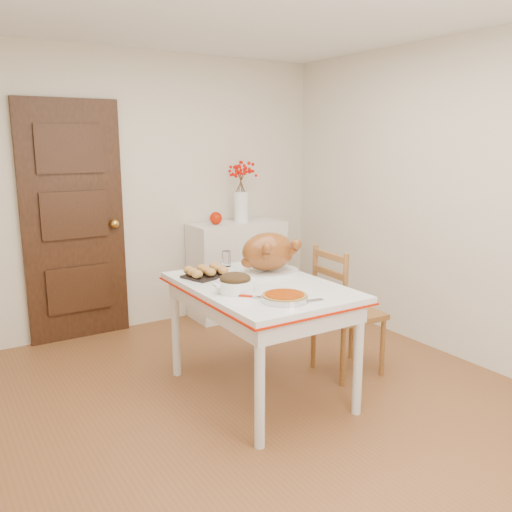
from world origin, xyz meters
TOP-DOWN VIEW (x-y plane):
  - floor at (0.00, 0.00)m, footprint 3.50×4.00m
  - wall_back at (0.00, 2.00)m, footprint 3.50×0.00m
  - wall_right at (1.75, 0.00)m, footprint 0.00×4.00m
  - door_back at (-0.70, 1.97)m, footprint 0.85×0.06m
  - sideboard at (0.80, 1.78)m, footprint 0.93×0.41m
  - kitchen_table at (0.06, 0.19)m, footprint 0.90×1.31m
  - chair_oak at (0.81, 0.14)m, footprint 0.45×0.45m
  - berry_vase at (0.85, 1.78)m, footprint 0.32×0.32m
  - apple at (0.57, 1.78)m, footprint 0.12×0.12m
  - turkey_platter at (0.26, 0.39)m, footprint 0.53×0.46m
  - pumpkin_pie at (-0.03, -0.21)m, footprint 0.28×0.28m
  - stuffing_dish at (-0.17, 0.12)m, footprint 0.32×0.26m
  - rolls_tray at (-0.16, 0.55)m, footprint 0.34×0.30m
  - pie_server at (0.07, -0.30)m, footprint 0.22×0.10m
  - carving_knife at (-0.13, -0.07)m, footprint 0.20×0.21m
  - drinking_glass at (0.11, 0.76)m, footprint 0.09×0.09m
  - shaker_pair at (0.41, 0.74)m, footprint 0.09×0.05m

SIDE VIEW (x-z plane):
  - floor at x=0.00m, z-range 0.00..0.00m
  - kitchen_table at x=0.06m, z-range 0.00..0.78m
  - sideboard at x=0.80m, z-range 0.00..0.93m
  - chair_oak at x=0.81m, z-range 0.00..0.97m
  - pie_server at x=0.07m, z-range 0.78..0.80m
  - carving_knife at x=-0.13m, z-range 0.78..0.80m
  - pumpkin_pie at x=-0.03m, z-range 0.78..0.84m
  - rolls_tray at x=-0.16m, z-range 0.78..0.86m
  - shaker_pair at x=0.41m, z-range 0.78..0.87m
  - stuffing_dish at x=-0.17m, z-range 0.78..0.90m
  - drinking_glass at x=0.11m, z-range 0.78..0.90m
  - turkey_platter at x=0.26m, z-range 0.78..1.08m
  - apple at x=0.57m, z-range 0.93..1.05m
  - door_back at x=-0.70m, z-range 0.00..2.06m
  - berry_vase at x=0.85m, z-range 0.93..1.55m
  - wall_back at x=0.00m, z-range 0.00..2.50m
  - wall_right at x=1.75m, z-range 0.00..2.50m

